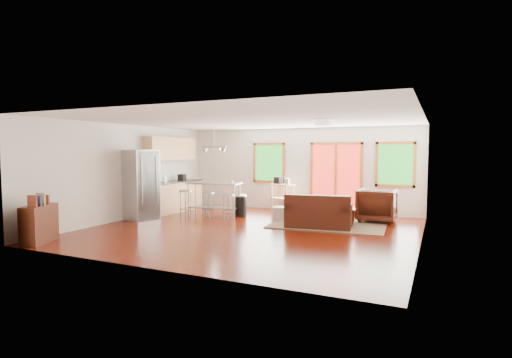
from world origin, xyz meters
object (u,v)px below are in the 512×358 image
at_px(armchair, 377,204).
at_px(refrigerator, 141,185).
at_px(kitchen_cart, 282,188).
at_px(coffee_table, 335,210).
at_px(loveseat, 319,214).
at_px(rug, 329,224).
at_px(ottoman, 319,212).
at_px(island, 214,193).

bearing_deg(armchair, refrigerator, 22.36).
distance_m(armchair, kitchen_cart, 3.13).
bearing_deg(coffee_table, loveseat, -108.13).
height_order(rug, ottoman, ottoman).
xyz_separation_m(refrigerator, kitchen_cart, (2.91, 3.15, -0.23)).
distance_m(rug, armchair, 1.44).
xyz_separation_m(coffee_table, kitchen_cart, (-2.06, 1.51, 0.37)).
bearing_deg(armchair, island, 13.06).
bearing_deg(rug, coffee_table, 55.06).
relative_size(armchair, kitchen_cart, 0.92).
relative_size(rug, kitchen_cart, 2.62).
bearing_deg(coffee_table, refrigerator, -161.68).
xyz_separation_m(armchair, island, (-4.42, -0.94, 0.18)).
relative_size(ottoman, refrigerator, 0.31).
xyz_separation_m(armchair, ottoman, (-1.49, -0.23, -0.29)).
relative_size(loveseat, refrigerator, 0.88).
bearing_deg(armchair, ottoman, 9.88).
height_order(coffee_table, island, island).
xyz_separation_m(ottoman, kitchen_cart, (-1.52, 1.08, 0.53)).
distance_m(ottoman, kitchen_cart, 1.94).
relative_size(rug, island, 1.74).
bearing_deg(refrigerator, rug, 30.95).
xyz_separation_m(ottoman, island, (-2.93, -0.71, 0.47)).
bearing_deg(kitchen_cart, rug, -41.07).
bearing_deg(refrigerator, island, 56.51).
bearing_deg(kitchen_cart, coffee_table, -36.16).
height_order(rug, kitchen_cart, kitchen_cart).
bearing_deg(kitchen_cart, island, -128.34).
xyz_separation_m(coffee_table, island, (-3.47, -0.28, 0.31)).
bearing_deg(loveseat, ottoman, 96.45).
height_order(rug, armchair, armchair).
bearing_deg(ottoman, loveseat, -75.17).
xyz_separation_m(rug, kitchen_cart, (-1.94, 1.69, 0.71)).
bearing_deg(rug, loveseat, -101.58).
height_order(loveseat, refrigerator, refrigerator).
distance_m(loveseat, armchair, 1.83).
distance_m(rug, ottoman, 0.76).
xyz_separation_m(rug, armchair, (1.07, 0.84, 0.47)).
height_order(armchair, island, armchair).
height_order(rug, island, island).
relative_size(coffee_table, refrigerator, 0.58).
height_order(coffee_table, armchair, armchair).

